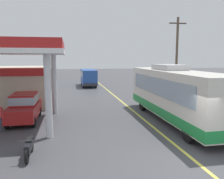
% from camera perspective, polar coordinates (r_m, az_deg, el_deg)
% --- Properties ---
extents(ground, '(120.00, 120.00, 0.00)m').
position_cam_1_polar(ground, '(28.92, -0.78, -0.42)').
color(ground, '#424247').
extents(lane_divider_stripe, '(0.16, 50.00, 0.01)m').
position_cam_1_polar(lane_divider_stripe, '(24.08, 1.29, -2.09)').
color(lane_divider_stripe, '#D8CC4C').
rests_on(lane_divider_stripe, ground).
extents(coach_bus_main, '(2.60, 11.04, 3.69)m').
position_cam_1_polar(coach_bus_main, '(15.72, 15.31, -1.32)').
color(coach_bus_main, silver).
rests_on(coach_bus_main, ground).
extents(gas_station_roadside, '(9.10, 11.95, 5.10)m').
position_cam_1_polar(gas_station_roadside, '(19.60, -24.75, 2.66)').
color(gas_station_roadside, '#B21E1E').
rests_on(gas_station_roadside, ground).
extents(car_at_pump, '(1.70, 4.20, 1.82)m').
position_cam_1_polar(car_at_pump, '(16.25, -20.83, -3.80)').
color(car_at_pump, maroon).
rests_on(car_at_pump, ground).
extents(minibus_opposing_lane, '(2.04, 6.13, 2.44)m').
position_cam_1_polar(minibus_opposing_lane, '(34.29, -5.86, 3.30)').
color(minibus_opposing_lane, '#264C9E').
rests_on(minibus_opposing_lane, ground).
extents(motorcycle_parked_forecourt, '(0.55, 1.80, 0.92)m').
position_cam_1_polar(motorcycle_parked_forecourt, '(10.54, -19.80, -13.20)').
color(motorcycle_parked_forecourt, black).
rests_on(motorcycle_parked_forecourt, ground).
extents(utility_pole_roadside, '(1.80, 0.24, 8.18)m').
position_cam_1_polar(utility_pole_roadside, '(24.60, 15.71, 7.83)').
color(utility_pole_roadside, brown).
rests_on(utility_pole_roadside, ground).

